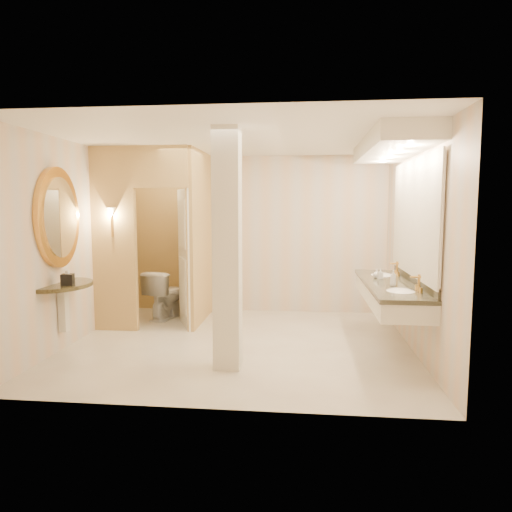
{
  "coord_description": "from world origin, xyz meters",
  "views": [
    {
      "loc": [
        0.84,
        -5.91,
        1.84
      ],
      "look_at": [
        0.2,
        0.2,
        1.17
      ],
      "focal_mm": 32.0,
      "sensor_mm": 36.0,
      "label": 1
    }
  ],
  "objects": [
    {
      "name": "wall_sconce",
      "position": [
        -1.93,
        0.43,
        1.73
      ],
      "size": [
        0.14,
        0.14,
        0.42
      ],
      "color": "#B9883B",
      "rests_on": "toilet_closet"
    },
    {
      "name": "ceiling",
      "position": [
        0.0,
        0.0,
        2.7
      ],
      "size": [
        4.5,
        4.5,
        0.0
      ],
      "primitive_type": "plane",
      "rotation": [
        3.14,
        0.0,
        0.0
      ],
      "color": "white",
      "rests_on": "wall_back"
    },
    {
      "name": "soap_bottle_b",
      "position": [
        1.83,
        0.32,
        0.93
      ],
      "size": [
        0.12,
        0.12,
        0.12
      ],
      "primitive_type": "imported",
      "rotation": [
        0.0,
        0.0,
        0.43
      ],
      "color": "silver",
      "rests_on": "vanity"
    },
    {
      "name": "toilet",
      "position": [
        -1.42,
        1.3,
        0.4
      ],
      "size": [
        0.62,
        0.87,
        0.8
      ],
      "primitive_type": "imported",
      "rotation": [
        0.0,
        0.0,
        2.89
      ],
      "color": "white",
      "rests_on": "floor"
    },
    {
      "name": "wall_left",
      "position": [
        -2.25,
        0.0,
        1.35
      ],
      "size": [
        0.02,
        4.0,
        2.7
      ],
      "primitive_type": "cube",
      "color": "beige",
      "rests_on": "floor"
    },
    {
      "name": "soap_bottle_c",
      "position": [
        1.93,
        -0.28,
        0.97
      ],
      "size": [
        0.09,
        0.09,
        0.19
      ],
      "primitive_type": "imported",
      "rotation": [
        0.0,
        0.0,
        -0.17
      ],
      "color": "#C6B28C",
      "rests_on": "vanity"
    },
    {
      "name": "toilet_closet",
      "position": [
        -1.12,
        0.97,
        1.39
      ],
      "size": [
        1.5,
        1.55,
        2.7
      ],
      "color": "tan",
      "rests_on": "floor"
    },
    {
      "name": "vanity",
      "position": [
        1.98,
        -0.01,
        1.63
      ],
      "size": [
        0.75,
        2.48,
        2.09
      ],
      "color": "silver",
      "rests_on": "floor"
    },
    {
      "name": "console_shelf",
      "position": [
        -2.21,
        -0.52,
        1.34
      ],
      "size": [
        0.96,
        0.96,
        1.93
      ],
      "color": "black",
      "rests_on": "floor"
    },
    {
      "name": "floor",
      "position": [
        0.0,
        0.0,
        0.0
      ],
      "size": [
        4.5,
        4.5,
        0.0
      ],
      "primitive_type": "plane",
      "color": "beige",
      "rests_on": "ground"
    },
    {
      "name": "soap_bottle_a",
      "position": [
        1.86,
        0.25,
        0.94
      ],
      "size": [
        0.08,
        0.08,
        0.14
      ],
      "primitive_type": "imported",
      "rotation": [
        0.0,
        0.0,
        0.26
      ],
      "color": "beige",
      "rests_on": "vanity"
    },
    {
      "name": "pillar",
      "position": [
        -0.01,
        -0.9,
        1.35
      ],
      "size": [
        0.3,
        0.3,
        2.7
      ],
      "primitive_type": "cube",
      "color": "silver",
      "rests_on": "floor"
    },
    {
      "name": "wall_right",
      "position": [
        2.25,
        0.0,
        1.35
      ],
      "size": [
        0.02,
        4.0,
        2.7
      ],
      "primitive_type": "cube",
      "color": "beige",
      "rests_on": "floor"
    },
    {
      "name": "wall_front",
      "position": [
        0.0,
        -2.0,
        1.35
      ],
      "size": [
        4.5,
        0.02,
        2.7
      ],
      "primitive_type": "cube",
      "color": "beige",
      "rests_on": "floor"
    },
    {
      "name": "tissue_box",
      "position": [
        -2.04,
        -0.65,
        0.94
      ],
      "size": [
        0.17,
        0.17,
        0.14
      ],
      "primitive_type": "cube",
      "rotation": [
        0.0,
        0.0,
        0.24
      ],
      "color": "black",
      "rests_on": "console_shelf"
    },
    {
      "name": "wall_back",
      "position": [
        0.0,
        2.0,
        1.35
      ],
      "size": [
        4.5,
        0.02,
        2.7
      ],
      "primitive_type": "cube",
      "color": "beige",
      "rests_on": "floor"
    }
  ]
}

